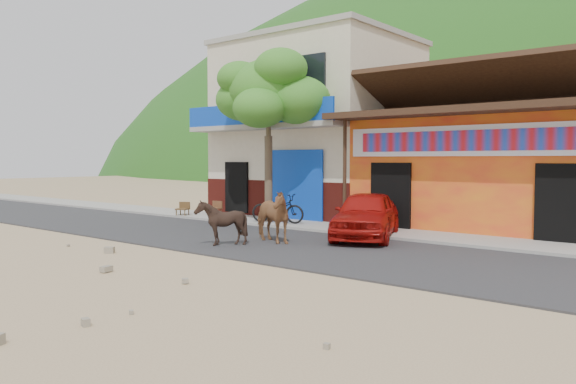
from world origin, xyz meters
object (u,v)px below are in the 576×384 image
(tree, at_px, (268,136))
(cafe_chair_right, at_px, (182,203))
(scooter, at_px, (278,208))
(red_car, at_px, (366,215))
(cow_tan, at_px, (270,216))
(cow_dark, at_px, (221,223))
(cafe_chair_left, at_px, (214,202))

(tree, relative_size, cafe_chair_right, 6.25)
(scooter, distance_m, cafe_chair_right, 4.66)
(red_car, bearing_deg, scooter, 146.36)
(red_car, xyz_separation_m, cafe_chair_right, (-8.65, 0.50, -0.12))
(cow_tan, distance_m, cafe_chair_right, 7.58)
(tree, bearing_deg, cow_tan, -48.34)
(tree, bearing_deg, cow_dark, -62.75)
(red_car, bearing_deg, tree, 145.20)
(tree, height_order, cafe_chair_right, tree)
(cow_tan, height_order, cafe_chair_right, cow_tan)
(tree, bearing_deg, scooter, -19.67)
(red_car, bearing_deg, cow_tan, -147.23)
(cow_tan, xyz_separation_m, cow_dark, (-0.62, -1.24, -0.11))
(tree, height_order, red_car, tree)
(cow_dark, xyz_separation_m, cafe_chair_left, (-5.56, 4.98, -0.02))
(cow_dark, bearing_deg, cafe_chair_right, -135.68)
(red_car, distance_m, scooter, 4.08)
(cafe_chair_right, bearing_deg, cow_dark, -56.54)
(tree, height_order, cow_dark, tree)
(scooter, distance_m, cafe_chair_left, 3.85)
(tree, height_order, cow_tan, tree)
(tree, distance_m, red_car, 5.28)
(cow_dark, relative_size, red_car, 0.30)
(cow_tan, height_order, cow_dark, cow_tan)
(scooter, bearing_deg, cafe_chair_right, 75.89)
(tree, distance_m, cow_dark, 5.72)
(cow_tan, xyz_separation_m, cafe_chair_right, (-7.03, 2.85, -0.16))
(red_car, bearing_deg, cafe_chair_right, 154.16)
(tree, height_order, scooter, tree)
(red_car, distance_m, cafe_chair_left, 7.93)
(cafe_chair_right, bearing_deg, scooter, -20.55)
(cow_dark, height_order, scooter, cow_dark)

